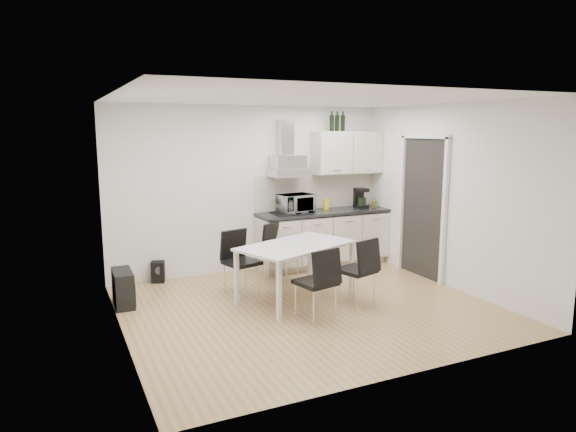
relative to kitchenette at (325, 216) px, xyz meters
name	(u,v)px	position (x,y,z in m)	size (l,w,h in m)	color
ground	(308,307)	(-1.19, -1.73, -0.83)	(4.50, 4.50, 0.00)	tan
wall_back	(251,189)	(-1.19, 0.27, 0.47)	(4.50, 0.10, 2.60)	white
wall_front	(412,238)	(-1.19, -3.73, 0.47)	(4.50, 0.10, 2.60)	white
wall_left	(118,220)	(-3.44, -1.73, 0.47)	(0.10, 4.00, 2.60)	white
wall_right	(450,196)	(1.06, -1.73, 0.47)	(0.10, 4.00, 2.60)	white
ceiling	(309,98)	(-1.19, -1.73, 1.77)	(4.50, 4.50, 0.00)	white
doorway	(422,209)	(1.02, -1.18, 0.22)	(0.08, 1.04, 2.10)	white
kitchenette	(325,216)	(0.00, 0.00, 0.00)	(2.22, 0.64, 2.52)	beige
dining_table	(296,250)	(-1.19, -1.39, -0.15)	(1.72, 1.35, 0.75)	white
chair_far_left	(242,263)	(-1.77, -0.89, -0.39)	(0.44, 0.50, 0.88)	black
chair_far_right	(282,253)	(-1.04, -0.61, -0.39)	(0.44, 0.50, 0.88)	black
chair_near_left	(316,283)	(-1.28, -2.11, -0.39)	(0.44, 0.50, 0.88)	black
chair_near_right	(356,271)	(-0.57, -1.88, -0.39)	(0.44, 0.50, 0.88)	black
guitar_amp	(123,288)	(-3.30, -0.67, -0.60)	(0.25, 0.55, 0.46)	black
floor_speaker	(158,272)	(-2.71, 0.17, -0.67)	(0.19, 0.17, 0.31)	black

